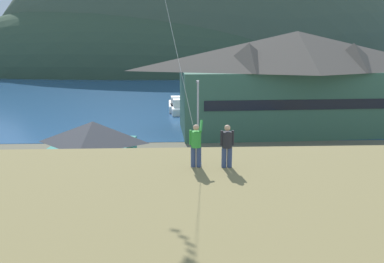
% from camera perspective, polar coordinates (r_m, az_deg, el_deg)
% --- Properties ---
extents(ground_plane, '(600.00, 600.00, 0.00)m').
position_cam_1_polar(ground_plane, '(26.76, 3.41, -11.22)').
color(ground_plane, '#66604C').
extents(parking_lot_pad, '(40.00, 20.00, 0.10)m').
position_cam_1_polar(parking_lot_pad, '(31.34, 2.48, -7.38)').
color(parking_lot_pad, gray).
rests_on(parking_lot_pad, ground).
extents(bay_water, '(360.00, 84.00, 0.03)m').
position_cam_1_polar(bay_water, '(85.00, -0.71, 5.66)').
color(bay_water, navy).
rests_on(bay_water, ground).
extents(far_hill_west_ridge, '(140.61, 56.87, 48.41)m').
position_cam_1_polar(far_hill_west_ridge, '(137.99, -5.59, 8.45)').
color(far_hill_west_ridge, '#334733').
rests_on(far_hill_west_ridge, ground).
extents(far_hill_east_peak, '(144.45, 56.90, 91.23)m').
position_cam_1_polar(far_hill_east_peak, '(142.68, 1.43, 8.66)').
color(far_hill_east_peak, '#42513D').
rests_on(far_hill_east_peak, ground).
extents(harbor_lodge, '(28.67, 11.92, 11.79)m').
position_cam_1_polar(harbor_lodge, '(49.26, 14.39, 7.15)').
color(harbor_lodge, '#38604C').
rests_on(harbor_lodge, ground).
extents(storage_shed_near_lot, '(6.70, 5.81, 4.84)m').
position_cam_1_polar(storage_shed_near_lot, '(31.96, -13.67, -2.70)').
color(storage_shed_near_lot, '#338475').
rests_on(storage_shed_near_lot, ground).
extents(wharf_dock, '(3.20, 13.08, 0.70)m').
position_cam_1_polar(wharf_dock, '(60.53, 0.98, 2.94)').
color(wharf_dock, '#70604C').
rests_on(wharf_dock, ground).
extents(moored_boat_wharfside, '(2.28, 6.85, 2.16)m').
position_cam_1_polar(moored_boat_wharfside, '(63.39, -2.28, 3.74)').
color(moored_boat_wharfside, silver).
rests_on(moored_boat_wharfside, ground).
extents(moored_boat_outer_mooring, '(2.20, 6.42, 2.16)m').
position_cam_1_polar(moored_boat_outer_mooring, '(59.39, 4.29, 3.08)').
color(moored_boat_outer_mooring, navy).
rests_on(moored_boat_outer_mooring, ground).
extents(moored_boat_inner_slip, '(2.28, 5.91, 2.16)m').
position_cam_1_polar(moored_boat_inner_slip, '(60.52, -2.09, 3.29)').
color(moored_boat_inner_slip, silver).
rests_on(moored_boat_inner_slip, ground).
extents(parked_car_lone_by_shed, '(4.31, 2.28, 1.82)m').
position_cam_1_polar(parked_car_lone_by_shed, '(27.39, -2.52, -8.21)').
color(parked_car_lone_by_shed, slate).
rests_on(parked_car_lone_by_shed, parking_lot_pad).
extents(parked_car_front_row_end, '(4.27, 2.19, 1.82)m').
position_cam_1_polar(parked_car_front_row_end, '(31.52, 3.72, -5.32)').
color(parked_car_front_row_end, black).
rests_on(parked_car_front_row_end, parking_lot_pad).
extents(parked_car_mid_row_center, '(4.21, 2.08, 1.82)m').
position_cam_1_polar(parked_car_mid_row_center, '(34.49, 19.74, -4.46)').
color(parked_car_mid_row_center, navy).
rests_on(parked_car_mid_row_center, parking_lot_pad).
extents(parked_car_back_row_left, '(4.23, 2.12, 1.82)m').
position_cam_1_polar(parked_car_back_row_left, '(29.96, 19.99, -7.12)').
color(parked_car_back_row_left, '#9EA3A8').
rests_on(parked_car_back_row_left, parking_lot_pad).
extents(parked_car_front_row_silver, '(4.30, 2.25, 1.82)m').
position_cam_1_polar(parked_car_front_row_silver, '(27.94, 8.70, -7.91)').
color(parked_car_front_row_silver, '#9EA3A8').
rests_on(parked_car_front_row_silver, parking_lot_pad).
extents(parked_car_mid_row_far, '(4.25, 2.15, 1.82)m').
position_cam_1_polar(parked_car_mid_row_far, '(33.25, 11.32, -4.57)').
color(parked_car_mid_row_far, slate).
rests_on(parked_car_mid_row_far, parking_lot_pad).
extents(parking_light_pole, '(0.24, 0.78, 7.28)m').
position_cam_1_polar(parking_light_pole, '(35.51, 0.83, 2.17)').
color(parking_light_pole, '#ADADB2').
rests_on(parking_light_pole, parking_lot_pad).
extents(person_kite_flyer, '(0.58, 0.63, 1.86)m').
position_cam_1_polar(person_kite_flyer, '(16.04, 0.57, -1.76)').
color(person_kite_flyer, '#384770').
rests_on(person_kite_flyer, grassy_hill_foreground).
extents(person_companion, '(0.55, 0.40, 1.74)m').
position_cam_1_polar(person_companion, '(16.04, 4.98, -1.87)').
color(person_companion, '#384770').
rests_on(person_companion, grassy_hill_foreground).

